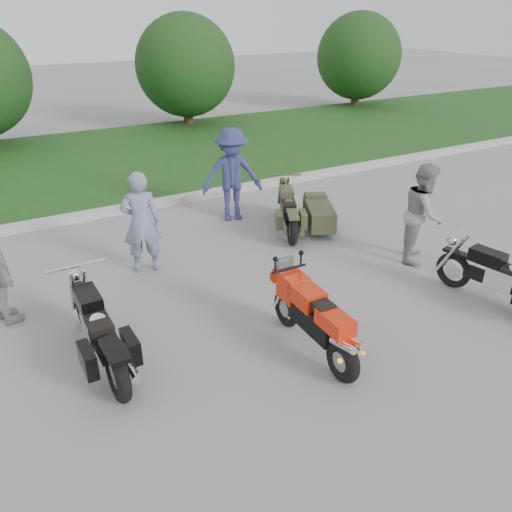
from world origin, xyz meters
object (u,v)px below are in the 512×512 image
cruiser_left (100,335)px  person_stripe (141,223)px  person_grey (423,213)px  sportbike_red (315,318)px  person_denim (232,175)px  cruiser_sidecar (306,214)px  cruiser_right (507,283)px

cruiser_left → person_stripe: person_stripe is taller
person_stripe → person_grey: 4.90m
sportbike_red → person_denim: (1.15, 4.69, 0.45)m
cruiser_sidecar → person_denim: person_denim is taller
cruiser_right → person_stripe: size_ratio=1.21×
sportbike_red → cruiser_right: size_ratio=0.89×
sportbike_red → person_stripe: 3.58m
person_grey → person_denim: size_ratio=0.90×
cruiser_sidecar → person_stripe: 3.44m
cruiser_left → cruiser_sidecar: bearing=24.3°
cruiser_sidecar → person_stripe: bearing=-154.0°
cruiser_left → cruiser_sidecar: 5.22m
sportbike_red → person_grey: person_grey is taller
cruiser_right → cruiser_left: bearing=153.2°
cruiser_left → cruiser_sidecar: cruiser_left is taller
sportbike_red → cruiser_left: bearing=157.4°
person_grey → person_denim: (-2.10, 3.32, 0.10)m
person_denim → person_grey: bearing=-42.1°
person_denim → cruiser_right: bearing=-53.4°
cruiser_right → person_stripe: person_stripe is taller
cruiser_sidecar → person_denim: bearing=153.2°
person_stripe → person_denim: (2.38, 1.35, 0.09)m
person_denim → sportbike_red: bearing=-88.2°
person_stripe → person_denim: size_ratio=0.91×
cruiser_right → person_denim: size_ratio=1.10×
person_stripe → cruiser_right: bearing=152.5°
person_denim → cruiser_sidecar: bearing=-36.4°
cruiser_right → cruiser_sidecar: (-0.98, 3.90, -0.05)m
sportbike_red → person_stripe: person_stripe is taller
cruiser_left → person_grey: bearing=1.0°
person_grey → person_denim: 3.93m
person_grey → person_denim: person_denim is taller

